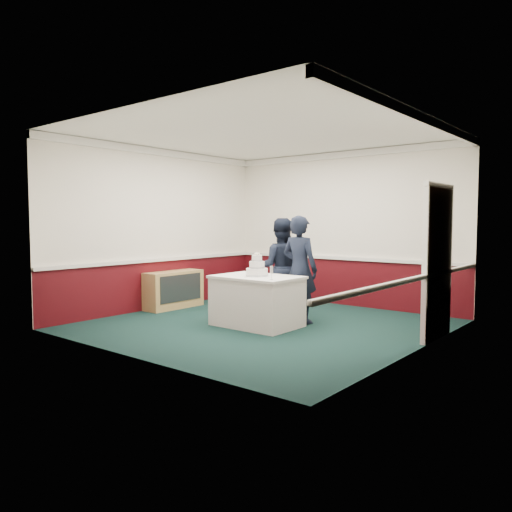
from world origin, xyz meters
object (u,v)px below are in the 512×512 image
Objects in this scene: cake_table at (257,301)px; cake_knife at (247,277)px; sideboard at (174,290)px; wedding_cake at (257,269)px; person_man at (280,267)px; champagne_flute at (272,271)px; person_woman at (300,269)px.

cake_table is 6.00× the size of cake_knife.
sideboard is 2.31m from cake_knife.
cake_knife is (-0.03, -0.20, 0.39)m from cake_table.
wedding_cake is 0.89m from person_man.
person_man is at bearing 120.73° from champagne_flute.
wedding_cake reaches higher than cake_knife.
person_man reaches higher than wedding_cake.
cake_knife is at bearing 63.79° from person_woman.
person_woman is (0.38, 0.64, 0.47)m from cake_table.
champagne_flute is (0.53, -0.08, 0.14)m from cake_knife.
champagne_flute is at bearing -11.24° from sideboard.
person_woman is at bearing 122.38° from person_man.
champagne_flute is 0.12× the size of person_man.
person_woman reaches higher than champagne_flute.
cake_table is 0.87m from person_woman.
sideboard is at bearing 173.26° from wedding_cake.
person_woman reaches higher than cake_table.
sideboard is at bearing 168.76° from champagne_flute.
person_woman reaches higher than cake_knife.
cake_table is 3.63× the size of wedding_cake.
person_woman is (0.56, -0.24, 0.02)m from person_man.
person_man is (-0.19, 0.87, -0.05)m from wedding_cake.
cake_table is (2.24, -0.27, 0.05)m from sideboard.
wedding_cake is 0.21× the size of person_man.
sideboard is 0.91× the size of cake_table.
person_man is at bearing 82.34° from cake_knife.
person_woman is (0.38, 0.64, -0.03)m from wedding_cake.
cake_table is at bearing -6.74° from sideboard.
sideboard is 2.70m from person_woman.
wedding_cake is 1.78× the size of champagne_flute.
wedding_cake is at bearing 67.33° from person_man.
champagne_flute reaches higher than sideboard.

